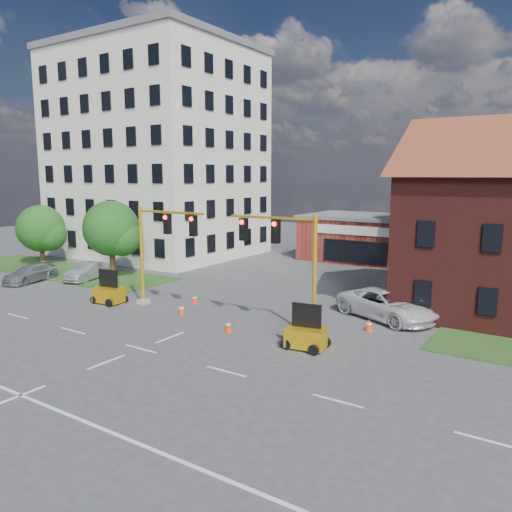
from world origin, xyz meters
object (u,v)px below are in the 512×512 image
at_px(signal_mast_west, 161,245).
at_px(pickup_white, 387,305).
at_px(trailer_east, 306,335).
at_px(trailer_west, 109,293).
at_px(signal_mast_east, 286,257).

xyz_separation_m(signal_mast_west, pickup_white, (12.36, 5.17, -3.09)).
bearing_deg(trailer_east, trailer_west, 168.93).
bearing_deg(signal_mast_west, pickup_white, 22.71).
xyz_separation_m(trailer_west, trailer_east, (14.40, -0.63, -0.00)).
relative_size(signal_mast_west, trailer_east, 2.99).
bearing_deg(pickup_white, signal_mast_east, 168.06).
bearing_deg(signal_mast_east, trailer_west, -174.99).
height_order(trailer_west, trailer_east, trailer_west).
bearing_deg(trailer_east, signal_mast_west, 162.48).
height_order(trailer_east, pickup_white, trailer_east).
bearing_deg(signal_mast_west, trailer_east, -8.93).
xyz_separation_m(signal_mast_east, pickup_white, (3.65, 5.17, -3.09)).
height_order(signal_mast_east, trailer_west, signal_mast_east).
bearing_deg(trailer_east, pickup_white, 68.86).
bearing_deg(pickup_white, signal_mast_west, 135.98).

